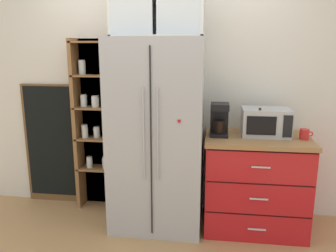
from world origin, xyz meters
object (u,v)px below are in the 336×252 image
object	(u,v)px
bottle_amber	(259,125)
chalkboard_menu	(51,144)
coffee_maker	(219,119)
microwave	(265,122)
mug_red	(304,134)
mug_sage	(258,131)
refrigerator	(158,135)

from	to	relation	value
bottle_amber	chalkboard_menu	distance (m)	2.28
coffee_maker	bottle_amber	distance (m)	0.37
microwave	mug_red	size ratio (longest dim) A/B	3.67
mug_sage	chalkboard_menu	xyz separation A→B (m)	(-2.23, 0.27, -0.29)
microwave	mug_sage	world-z (taller)	microwave
microwave	mug_red	xyz separation A→B (m)	(0.34, -0.10, -0.08)
coffee_maker	mug_sage	world-z (taller)	coffee_maker
mug_red	chalkboard_menu	distance (m)	2.67
mug_sage	chalkboard_menu	size ratio (longest dim) A/B	0.09
coffee_maker	mug_red	bearing A→B (deg)	-4.08
microwave	refrigerator	bearing A→B (deg)	-175.34
refrigerator	bottle_amber	world-z (taller)	refrigerator
mug_sage	chalkboard_menu	distance (m)	2.26
microwave	mug_sage	xyz separation A→B (m)	(-0.07, -0.02, -0.09)
mug_sage	bottle_amber	bearing A→B (deg)	-91.18
refrigerator	chalkboard_menu	distance (m)	1.34
bottle_amber	mug_red	bearing A→B (deg)	1.57
microwave	bottle_amber	distance (m)	0.13
microwave	coffee_maker	bearing A→B (deg)	-174.45
mug_red	mug_sage	world-z (taller)	mug_red
bottle_amber	chalkboard_menu	xyz separation A→B (m)	(-2.22, 0.36, -0.37)
mug_sage	refrigerator	bearing A→B (deg)	-176.23
mug_red	mug_sage	bearing A→B (deg)	169.35
chalkboard_menu	microwave	bearing A→B (deg)	-6.19
microwave	bottle_amber	size ratio (longest dim) A/B	1.56
coffee_maker	mug_sage	size ratio (longest dim) A/B	2.58
refrigerator	bottle_amber	bearing A→B (deg)	-1.52
refrigerator	chalkboard_menu	world-z (taller)	refrigerator
chalkboard_menu	refrigerator	bearing A→B (deg)	-14.55
refrigerator	mug_sage	size ratio (longest dim) A/B	15.24
refrigerator	mug_sage	distance (m)	0.95
mug_sage	bottle_amber	xyz separation A→B (m)	(-0.00, -0.09, 0.08)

